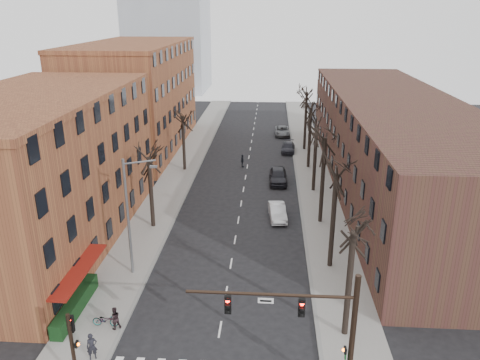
% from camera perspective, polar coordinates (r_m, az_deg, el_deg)
% --- Properties ---
extents(sidewalk_left, '(4.00, 90.00, 0.15)m').
position_cam_1_polar(sidewalk_left, '(58.88, -6.95, 1.57)').
color(sidewalk_left, gray).
rests_on(sidewalk_left, ground).
extents(sidewalk_right, '(4.00, 90.00, 0.15)m').
position_cam_1_polar(sidewalk_right, '(58.10, 8.75, 1.23)').
color(sidewalk_right, gray).
rests_on(sidewalk_right, ground).
extents(building_left_near, '(12.00, 26.00, 12.00)m').
position_cam_1_polar(building_left_near, '(41.56, -23.33, 0.73)').
color(building_left_near, brown).
rests_on(building_left_near, ground).
extents(building_left_far, '(12.00, 28.00, 14.00)m').
position_cam_1_polar(building_left_far, '(67.56, -12.57, 9.70)').
color(building_left_far, brown).
rests_on(building_left_far, ground).
extents(building_right, '(12.00, 50.00, 10.00)m').
position_cam_1_polar(building_right, '(53.30, 18.07, 4.28)').
color(building_right, '#462C20').
rests_on(building_right, ground).
extents(awning_left, '(1.20, 7.00, 0.15)m').
position_cam_1_polar(awning_left, '(34.10, -18.48, -14.16)').
color(awning_left, maroon).
rests_on(awning_left, ground).
extents(hedge, '(0.80, 6.00, 1.00)m').
position_cam_1_polar(hedge, '(33.03, -19.42, -14.14)').
color(hedge, '#123616').
rests_on(hedge, sidewalk_left).
extents(tree_right_a, '(5.20, 5.20, 10.00)m').
position_cam_1_polar(tree_right_a, '(30.59, 12.59, -17.93)').
color(tree_right_a, black).
rests_on(tree_right_a, ground).
extents(tree_right_b, '(5.20, 5.20, 10.80)m').
position_cam_1_polar(tree_right_b, '(37.16, 10.86, -10.36)').
color(tree_right_b, black).
rests_on(tree_right_b, ground).
extents(tree_right_c, '(5.20, 5.20, 11.60)m').
position_cam_1_polar(tree_right_c, '(44.21, 9.71, -5.12)').
color(tree_right_c, black).
rests_on(tree_right_c, ground).
extents(tree_right_d, '(5.20, 5.20, 10.00)m').
position_cam_1_polar(tree_right_d, '(51.53, 8.90, -1.34)').
color(tree_right_d, black).
rests_on(tree_right_d, ground).
extents(tree_right_e, '(5.20, 5.20, 10.80)m').
position_cam_1_polar(tree_right_e, '(59.03, 8.29, 1.48)').
color(tree_right_e, black).
rests_on(tree_right_e, ground).
extents(tree_right_f, '(5.20, 5.20, 11.60)m').
position_cam_1_polar(tree_right_f, '(66.65, 7.82, 3.67)').
color(tree_right_f, black).
rests_on(tree_right_f, ground).
extents(tree_left_a, '(5.20, 5.20, 9.50)m').
position_cam_1_polar(tree_left_a, '(43.43, -10.50, -5.65)').
color(tree_left_a, black).
rests_on(tree_left_a, ground).
extents(tree_left_b, '(5.20, 5.20, 9.50)m').
position_cam_1_polar(tree_left_b, '(57.90, -6.74, 1.18)').
color(tree_left_b, black).
rests_on(tree_left_b, ground).
extents(signal_mast_arm, '(8.14, 0.30, 7.20)m').
position_cam_1_polar(signal_mast_arm, '(23.72, 9.82, -17.03)').
color(signal_mast_arm, black).
rests_on(signal_mast_arm, ground).
extents(signal_pole_left, '(0.47, 0.44, 4.40)m').
position_cam_1_polar(signal_pole_left, '(26.62, -19.75, -18.22)').
color(signal_pole_left, black).
rests_on(signal_pole_left, ground).
extents(streetlight, '(2.45, 0.22, 9.03)m').
position_cam_1_polar(streetlight, '(34.23, -13.28, -3.88)').
color(streetlight, slate).
rests_on(streetlight, ground).
extents(silver_sedan, '(1.86, 4.29, 1.37)m').
position_cam_1_polar(silver_sedan, '(44.23, 4.59, -3.89)').
color(silver_sedan, silver).
rests_on(silver_sedan, ground).
extents(parked_car_near, '(2.04, 4.94, 1.68)m').
position_cam_1_polar(parked_car_near, '(53.27, 4.67, 0.52)').
color(parked_car_near, black).
rests_on(parked_car_near, ground).
extents(parked_car_mid, '(2.04, 4.54, 1.29)m').
position_cam_1_polar(parked_car_mid, '(65.20, 5.89, 3.97)').
color(parked_car_mid, '#212129').
rests_on(parked_car_mid, ground).
extents(parked_car_far, '(2.33, 4.92, 1.36)m').
position_cam_1_polar(parked_car_far, '(74.01, 5.16, 5.97)').
color(parked_car_far, slate).
rests_on(parked_car_far, ground).
extents(pedestrian_a, '(0.70, 0.61, 1.61)m').
position_cam_1_polar(pedestrian_a, '(28.82, -17.61, -18.78)').
color(pedestrian_a, black).
rests_on(pedestrian_a, sidewalk_left).
extents(pedestrian_b, '(0.91, 0.86, 1.49)m').
position_cam_1_polar(pedestrian_b, '(30.68, -15.05, -15.96)').
color(pedestrian_b, black).
rests_on(pedestrian_b, sidewalk_left).
extents(pedestrian_crossing, '(0.48, 0.98, 1.61)m').
position_cam_1_polar(pedestrian_crossing, '(58.47, 0.29, 2.35)').
color(pedestrian_crossing, black).
rests_on(pedestrian_crossing, ground).
extents(bicycle, '(1.66, 0.61, 0.86)m').
position_cam_1_polar(bicycle, '(31.23, -16.08, -16.07)').
color(bicycle, gray).
rests_on(bicycle, sidewalk_left).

